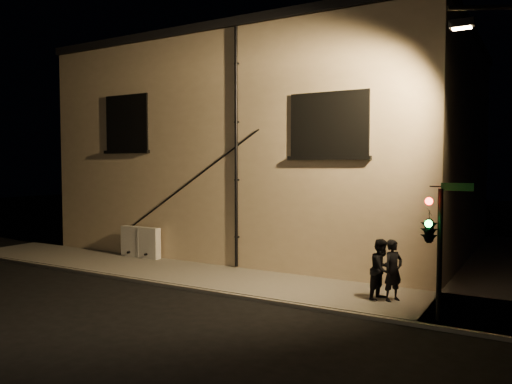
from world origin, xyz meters
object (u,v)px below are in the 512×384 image
Objects in this scene: pedestrian_a at (393,270)px; traffic_signal at (430,228)px; utility_cabinet at (141,242)px; pedestrian_b at (382,269)px.

traffic_signal reaches higher than pedestrian_a.
traffic_signal is (1.16, -1.24, 1.33)m from pedestrian_a.
utility_cabinet is at bearing 167.49° from traffic_signal.
pedestrian_a is 0.51× the size of traffic_signal.
pedestrian_b is at bearing 120.05° from pedestrian_a.
utility_cabinet is at bearing 96.18° from pedestrian_b.
utility_cabinet is at bearing 113.42° from pedestrian_a.
utility_cabinet is 1.11× the size of pedestrian_a.
utility_cabinet is 0.56× the size of traffic_signal.
utility_cabinet is 10.25m from pedestrian_a.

